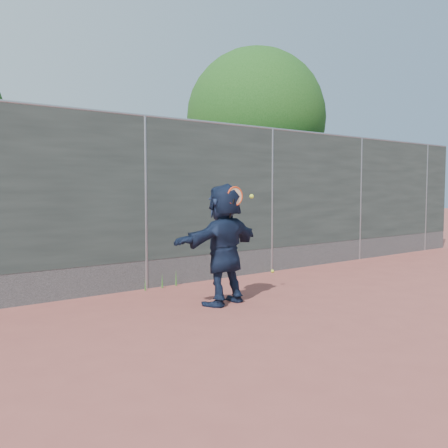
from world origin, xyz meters
TOP-DOWN VIEW (x-y plane):
  - ground at (0.00, 0.00)m, footprint 80.00×80.00m
  - player at (0.36, 1.75)m, footprint 1.76×0.83m
  - ball_ground at (2.89, 3.35)m, footprint 0.07×0.07m
  - fence at (-0.00, 3.50)m, footprint 20.00×0.06m
  - swing_action at (0.45, 1.56)m, footprint 0.58×0.17m
  - tree_right at (4.68, 5.75)m, footprint 3.78×3.60m
  - weed_clump at (0.29, 3.38)m, footprint 0.68×0.07m

SIDE VIEW (x-z plane):
  - ground at x=0.00m, z-range 0.00..0.00m
  - ball_ground at x=2.89m, z-range 0.00..0.07m
  - weed_clump at x=0.29m, z-range -0.02..0.28m
  - player at x=0.36m, z-range 0.00..1.83m
  - fence at x=0.00m, z-range 0.07..3.09m
  - swing_action at x=0.45m, z-range 1.36..1.88m
  - tree_right at x=4.68m, z-range 0.80..6.19m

